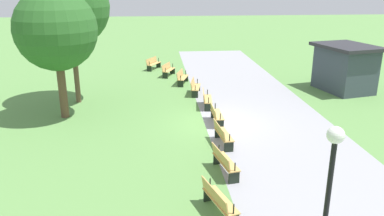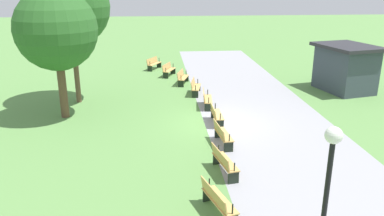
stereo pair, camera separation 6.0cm
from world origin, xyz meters
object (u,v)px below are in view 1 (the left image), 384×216
bench_4 (206,99)px  tree_0 (56,30)px  kiosk (345,67)px  bench_8 (218,200)px  bench_3 (195,87)px  bench_5 (216,114)px  bench_7 (224,161)px  lamp_post (329,188)px  tree_1 (70,7)px  bench_6 (222,134)px  bench_2 (182,77)px  bench_1 (168,70)px  bench_0 (153,63)px

bench_4 → tree_0: 8.23m
tree_0 → kiosk: size_ratio=1.46×
bench_8 → tree_0: bearing=-162.0°
bench_3 → kiosk: 9.26m
bench_8 → tree_0: (-9.09, -6.26, 3.82)m
bench_5 → bench_7: (5.03, -0.49, 0.00)m
lamp_post → tree_1: bearing=-153.5°
kiosk → bench_6: bearing=-62.6°
bench_2 → kiosk: bearing=92.5°
bench_3 → bench_8: 12.52m
bench_3 → bench_5: (5.03, 0.49, 0.00)m
bench_6 → bench_7: bearing=-13.8°
bench_1 → bench_8: size_ratio=0.99×
bench_0 → bench_5: size_ratio=1.02×
bench_3 → bench_4: 2.53m
bench_6 → kiosk: 11.66m
bench_8 → kiosk: bearing=125.2°
bench_7 → bench_8: bearing=-24.9°
bench_2 → bench_4: same height
bench_6 → tree_0: size_ratio=0.27×
bench_4 → bench_5: same height
bench_6 → bench_0: bearing=-174.5°
bench_1 → bench_6: (12.39, 1.80, 0.00)m
bench_2 → bench_8: size_ratio=1.00×
bench_0 → bench_8: same height
bench_5 → kiosk: (-5.01, 8.72, 0.98)m
bench_7 → bench_1: bearing=174.4°
bench_2 → bench_8: same height
bench_2 → lamp_post: bearing=21.1°
bench_7 → tree_1: size_ratio=0.23×
bench_4 → bench_7: same height
bench_1 → lamp_post: bearing=28.4°
bench_2 → bench_6: size_ratio=1.02×
bench_4 → lamp_post: bearing=7.6°
bench_8 → kiosk: 15.91m
bench_1 → bench_8: (17.34, 0.84, 0.00)m
bench_7 → lamp_post: bearing=-2.9°
bench_5 → bench_6: (2.52, -0.12, 0.00)m
bench_4 → bench_6: size_ratio=1.00×
bench_8 → tree_0: 11.68m
bench_6 → tree_0: bearing=-125.3°
bench_8 → lamp_post: 4.45m
tree_1 → bench_2: bearing=119.2°
bench_3 → tree_0: bearing=-52.4°
bench_1 → bench_4: size_ratio=1.01×
bench_7 → kiosk: size_ratio=0.40×
bench_8 → tree_1: 13.90m
kiosk → tree_0: bearing=-91.1°
bench_5 → tree_0: tree_0 is taller
bench_6 → kiosk: bearing=124.9°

